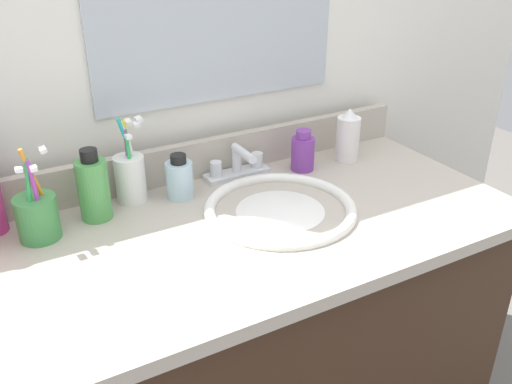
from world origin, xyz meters
The scene contains 11 objects.
countertop centered at (0.00, 0.00, 0.84)m, with size 1.17×0.54×0.03m, color #B2A899.
backsplash centered at (0.00, 0.26, 0.90)m, with size 1.17×0.02×0.09m, color #B2A899.
back_wall centered at (0.00, 0.32, 0.65)m, with size 2.27×0.04×1.30m, color white.
sink_basin centered at (0.10, 0.02, 0.83)m, with size 0.33×0.33×0.11m.
faucet centered at (0.10, 0.21, 0.89)m, with size 0.16×0.10×0.08m.
bottle_gel_clear centered at (-0.06, 0.18, 0.90)m, with size 0.06×0.06×0.10m.
bottle_toner_green centered at (-0.25, 0.18, 0.93)m, with size 0.06×0.06×0.15m.
bottle_cream_purple centered at (0.26, 0.17, 0.90)m, with size 0.06×0.06×0.10m.
bottle_lotion_white centered at (0.39, 0.17, 0.92)m, with size 0.06×0.06×0.14m.
cup_green centered at (-0.36, 0.15, 0.91)m, with size 0.08×0.08×0.19m.
cup_white_ceramic centered at (-0.16, 0.22, 0.92)m, with size 0.08×0.07×0.19m.
Camera 1 is at (-0.45, -0.86, 1.43)m, focal length 38.88 mm.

